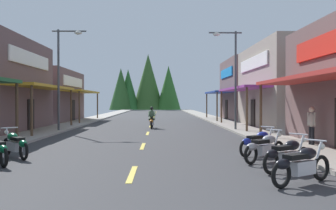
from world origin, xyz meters
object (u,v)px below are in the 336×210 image
at_px(streetlamp_left, 64,66).
at_px(pedestrian_by_shop, 312,124).
at_px(streetlamp_right, 231,66).
at_px(motorcycle_parked_right_0, 301,164).
at_px(motorcycle_parked_right_3, 259,142).
at_px(motorcycle_parked_right_2, 265,147).
at_px(rider_cruising_lead, 152,119).
at_px(motorcycle_parked_left_3, 15,144).
at_px(motorcycle_parked_right_1, 287,154).

height_order(streetlamp_left, pedestrian_by_shop, streetlamp_left).
xyz_separation_m(streetlamp_right, motorcycle_parked_right_0, (-1.34, -16.19, -3.77)).
bearing_deg(motorcycle_parked_right_3, motorcycle_parked_right_2, -135.39).
xyz_separation_m(motorcycle_parked_right_0, pedestrian_by_shop, (3.12, 7.19, 0.52)).
bearing_deg(pedestrian_by_shop, streetlamp_right, -89.33).
bearing_deg(motorcycle_parked_right_0, motorcycle_parked_right_3, 53.73).
bearing_deg(rider_cruising_lead, motorcycle_parked_right_0, -166.56).
xyz_separation_m(motorcycle_parked_right_2, motorcycle_parked_left_3, (-8.37, 1.08, 0.00)).
height_order(motorcycle_parked_left_3, pedestrian_by_shop, pedestrian_by_shop).
distance_m(streetlamp_left, streetlamp_right, 10.84).
xyz_separation_m(motorcycle_parked_right_3, rider_cruising_lead, (-4.15, 13.88, 0.17)).
height_order(motorcycle_parked_left_3, rider_cruising_lead, rider_cruising_lead).
distance_m(streetlamp_right, motorcycle_parked_left_3, 15.71).
height_order(streetlamp_left, motorcycle_parked_right_0, streetlamp_left).
relative_size(motorcycle_parked_right_0, motorcycle_parked_right_2, 1.07).
distance_m(streetlamp_right, motorcycle_parked_right_1, 15.04).
relative_size(motorcycle_parked_right_1, motorcycle_parked_right_3, 1.02).
bearing_deg(motorcycle_parked_right_1, streetlamp_right, 49.14).
distance_m(motorcycle_parked_right_1, pedestrian_by_shop, 6.26).
bearing_deg(motorcycle_parked_right_0, rider_cruising_lead, 68.37).
bearing_deg(pedestrian_by_shop, rider_cruising_lead, -68.95).
distance_m(streetlamp_right, pedestrian_by_shop, 9.72).
relative_size(streetlamp_right, motorcycle_parked_right_3, 3.77).
xyz_separation_m(motorcycle_parked_right_2, motorcycle_parked_right_3, (0.19, 1.46, 0.00)).
xyz_separation_m(streetlamp_left, motorcycle_parked_right_1, (9.71, -13.95, -3.75)).
height_order(motorcycle_parked_right_1, pedestrian_by_shop, pedestrian_by_shop).
xyz_separation_m(motorcycle_parked_left_3, rider_cruising_lead, (4.41, 14.26, 0.17)).
xyz_separation_m(motorcycle_parked_right_2, rider_cruising_lead, (-3.97, 15.34, 0.17)).
bearing_deg(motorcycle_parked_left_3, motorcycle_parked_right_0, -159.62).
height_order(motorcycle_parked_right_1, motorcycle_parked_right_3, same).
bearing_deg(rider_cruising_lead, motorcycle_parked_left_3, 164.40).
bearing_deg(rider_cruising_lead, pedestrian_by_shop, -146.85).
height_order(motorcycle_parked_right_0, motorcycle_parked_right_3, same).
bearing_deg(motorcycle_parked_right_1, rider_cruising_lead, 67.27).
xyz_separation_m(streetlamp_right, motorcycle_parked_right_2, (-1.30, -12.87, -3.77)).
height_order(streetlamp_right, motorcycle_parked_left_3, streetlamp_right).
distance_m(streetlamp_left, rider_cruising_lead, 7.28).
bearing_deg(rider_cruising_lead, streetlamp_left, 120.10).
xyz_separation_m(motorcycle_parked_right_3, pedestrian_by_shop, (2.89, 2.42, 0.52)).
relative_size(motorcycle_parked_right_2, motorcycle_parked_right_3, 0.98).
distance_m(motorcycle_parked_right_0, motorcycle_parked_right_1, 1.69).
height_order(motorcycle_parked_right_2, pedestrian_by_shop, pedestrian_by_shop).
distance_m(motorcycle_parked_right_3, rider_cruising_lead, 14.49).
height_order(motorcycle_parked_right_1, rider_cruising_lead, rider_cruising_lead).
height_order(streetlamp_right, motorcycle_parked_right_1, streetlamp_right).
height_order(streetlamp_left, streetlamp_right, streetlamp_right).
height_order(streetlamp_left, motorcycle_parked_left_3, streetlamp_left).
relative_size(motorcycle_parked_right_0, pedestrian_by_shop, 1.06).
bearing_deg(motorcycle_parked_right_1, motorcycle_parked_right_2, 59.78).
xyz_separation_m(motorcycle_parked_right_0, motorcycle_parked_right_1, (0.23, 1.67, 0.00)).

